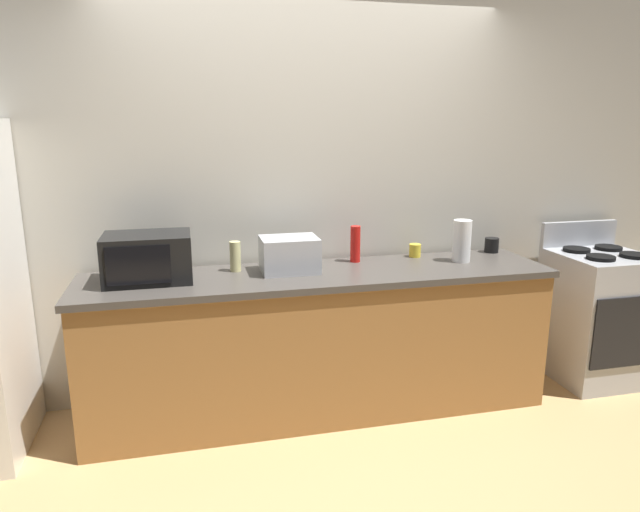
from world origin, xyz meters
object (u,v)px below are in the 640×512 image
paper_towel_roll (462,241)px  bottle_vinegar (235,256)px  stove_range (597,315)px  bottle_hot_sauce (355,244)px  microwave (148,258)px  toaster_oven (289,255)px  mug_yellow (415,250)px  mug_black (492,245)px

paper_towel_roll → bottle_vinegar: (-1.44, 0.09, -0.04)m
stove_range → bottle_hot_sauce: bottle_hot_sauce is taller
microwave → paper_towel_roll: same height
stove_range → bottle_vinegar: 2.55m
stove_range → bottle_hot_sauce: size_ratio=4.62×
microwave → bottle_hot_sauce: (1.27, 0.15, -0.02)m
microwave → bottle_vinegar: (0.50, 0.10, -0.04)m
bottle_vinegar → bottle_hot_sauce: size_ratio=0.78×
stove_range → paper_towel_roll: 1.20m
toaster_oven → paper_towel_roll: 1.13m
microwave → mug_yellow: microwave is taller
stove_range → mug_yellow: 1.40m
microwave → bottle_vinegar: microwave is taller
microwave → toaster_oven: bearing=0.9°
bottle_vinegar → bottle_hot_sauce: bearing=4.2°
stove_range → bottle_vinegar: size_ratio=5.91×
paper_towel_roll → mug_black: bearing=29.9°
bottle_hot_sauce → mug_black: 1.00m
toaster_oven → bottle_vinegar: size_ratio=1.86×
mug_yellow → paper_towel_roll: bearing=-37.7°
microwave → bottle_vinegar: size_ratio=2.62×
toaster_oven → mug_yellow: bearing=11.3°
stove_range → microwave: 3.04m
mug_yellow → bottle_hot_sauce: bearing=-175.3°
bottle_vinegar → mug_black: bearing=3.1°
toaster_oven → bottle_hot_sauce: size_ratio=1.46×
toaster_oven → bottle_vinegar: toaster_oven is taller
toaster_oven → mug_yellow: (0.89, 0.18, -0.06)m
paper_towel_roll → bottle_vinegar: 1.45m
microwave → paper_towel_roll: 1.94m
bottle_hot_sauce → mug_black: bottle_hot_sauce is taller
bottle_vinegar → mug_black: (1.77, 0.10, -0.04)m
mug_yellow → bottle_vinegar: bearing=-175.6°
paper_towel_roll → bottle_vinegar: bearing=176.3°
toaster_oven → bottle_vinegar: bearing=165.1°
microwave → mug_yellow: size_ratio=5.55×
paper_towel_roll → bottle_vinegar: size_ratio=1.48×
stove_range → microwave: size_ratio=2.25×
bottle_hot_sauce → mug_yellow: bottle_hot_sauce is taller
paper_towel_roll → bottle_hot_sauce: (-0.67, 0.15, -0.02)m
stove_range → mug_yellow: (-1.29, 0.24, 0.48)m
microwave → toaster_oven: (0.81, 0.01, -0.03)m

